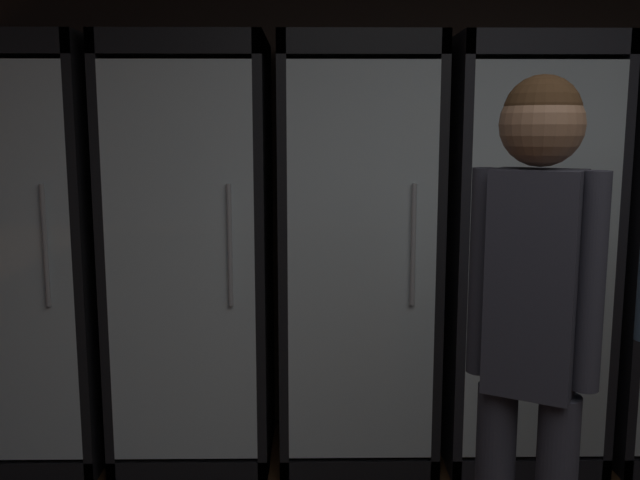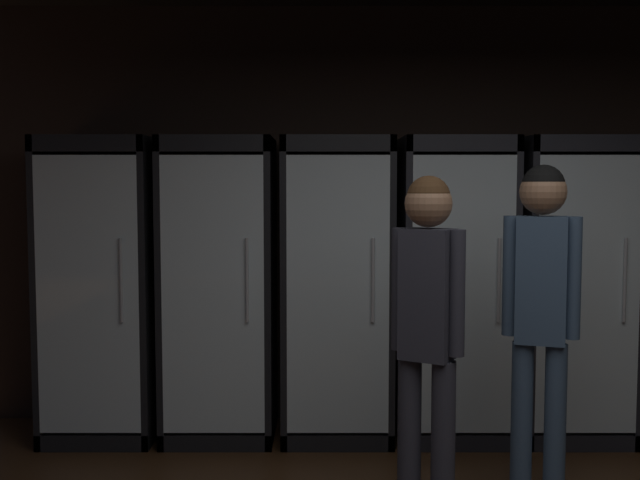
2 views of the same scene
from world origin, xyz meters
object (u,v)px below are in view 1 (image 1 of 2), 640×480
cooler_far_left (33,257)px  cooler_center (356,256)px  shopper_far (533,316)px  cooler_left (195,256)px  cooler_right (516,257)px

cooler_far_left → cooler_center: size_ratio=1.00×
cooler_center → shopper_far: 1.42m
cooler_left → shopper_far: cooler_left is taller
cooler_right → shopper_far: cooler_right is taller
cooler_left → cooler_right: bearing=0.0°
cooler_right → shopper_far: bearing=-104.7°
cooler_far_left → cooler_center: bearing=-0.0°
shopper_far → cooler_center: bearing=105.8°
cooler_far_left → shopper_far: cooler_far_left is taller
cooler_center → shopper_far: (0.39, -1.37, 0.08)m
cooler_right → cooler_far_left: bearing=-180.0°
cooler_center → cooler_right: same height
cooler_far_left → cooler_left: bearing=-0.1°
cooler_right → shopper_far: size_ratio=1.15×
cooler_left → cooler_right: size_ratio=1.00×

